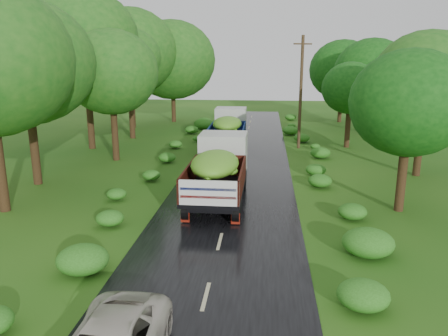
# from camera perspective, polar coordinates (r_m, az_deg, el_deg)

# --- Properties ---
(ground) EXTENTS (120.00, 120.00, 0.00)m
(ground) POSITION_cam_1_polar(r_m,az_deg,el_deg) (13.57, -2.40, -16.45)
(ground) COLOR #1A4E10
(ground) RESTS_ON ground
(road) EXTENTS (6.50, 80.00, 0.02)m
(road) POSITION_cam_1_polar(r_m,az_deg,el_deg) (18.01, -0.22, -8.28)
(road) COLOR black
(road) RESTS_ON ground
(road_lines) EXTENTS (0.12, 69.60, 0.00)m
(road_lines) POSITION_cam_1_polar(r_m,az_deg,el_deg) (18.93, 0.09, -7.09)
(road_lines) COLOR #BFB78C
(road_lines) RESTS_ON road
(truck_near) EXTENTS (2.59, 7.14, 2.99)m
(truck_near) POSITION_cam_1_polar(r_m,az_deg,el_deg) (21.34, -0.67, 0.12)
(truck_near) COLOR black
(truck_near) RESTS_ON ground
(truck_far) EXTENTS (2.56, 7.04, 2.95)m
(truck_far) POSITION_cam_1_polar(r_m,az_deg,el_deg) (33.32, 0.64, 5.27)
(truck_far) COLOR black
(truck_far) RESTS_ON ground
(utility_pole) EXTENTS (1.40, 0.69, 8.47)m
(utility_pole) POSITION_cam_1_polar(r_m,az_deg,el_deg) (33.95, 10.00, 9.80)
(utility_pole) COLOR #382616
(utility_pole) RESTS_ON ground
(trees_left) EXTENTS (7.50, 32.83, 9.99)m
(trees_left) POSITION_cam_1_polar(r_m,az_deg,el_deg) (35.64, -14.45, 13.86)
(trees_left) COLOR black
(trees_left) RESTS_ON ground
(trees_right) EXTENTS (6.61, 31.90, 7.25)m
(trees_right) POSITION_cam_1_polar(r_m,az_deg,el_deg) (36.41, 18.64, 11.03)
(trees_right) COLOR black
(trees_right) RESTS_ON ground
(shrubs) EXTENTS (11.90, 44.00, 0.70)m
(shrubs) POSITION_cam_1_polar(r_m,az_deg,el_deg) (26.43, 1.72, -0.08)
(shrubs) COLOR #276417
(shrubs) RESTS_ON ground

